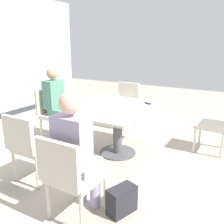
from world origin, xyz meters
TOP-DOWN VIEW (x-y plane):
  - ground_plane at (0.00, 0.00)m, footprint 12.00×12.00m
  - dining_table_main at (0.00, 0.00)m, footprint 1.39×0.94m
  - chair_near_window at (0.00, 1.31)m, footprint 0.46×0.51m
  - chair_side_end at (-1.54, -0.35)m, footprint 0.50×0.46m
  - chair_far_right at (1.23, 0.52)m, footprint 0.50×0.46m
  - chair_far_left at (-1.23, 0.52)m, footprint 0.50×0.46m
  - chair_front_right at (0.83, -1.31)m, footprint 0.46×0.50m
  - person_near_window at (-0.00, 1.20)m, footprint 0.34×0.39m
  - person_side_end at (-1.43, -0.35)m, footprint 0.39×0.34m
  - wine_glass_0 at (0.13, 0.37)m, footprint 0.07×0.07m
  - wine_glass_1 at (-0.18, 0.31)m, footprint 0.07×0.07m
  - wine_glass_2 at (-0.40, 0.04)m, footprint 0.07×0.07m
  - wine_glass_3 at (-0.42, 0.22)m, footprint 0.07×0.07m
  - wine_glass_4 at (-0.63, -0.11)m, footprint 0.07×0.07m
  - coffee_cup at (0.49, 0.29)m, footprint 0.08×0.08m
  - cell_phone_on_table at (0.46, -0.28)m, footprint 0.13×0.16m
  - handbag_0 at (0.03, 0.81)m, footprint 0.34×0.27m
  - handbag_1 at (-1.20, -0.72)m, footprint 0.34×0.25m
  - handbag_2 at (-0.24, 0.77)m, footprint 0.31×0.18m

SIDE VIEW (x-z plane):
  - ground_plane at x=0.00m, z-range 0.00..0.00m
  - handbag_0 at x=0.03m, z-range 0.00..0.28m
  - handbag_1 at x=-1.20m, z-range 0.00..0.28m
  - handbag_2 at x=-0.24m, z-range 0.00..0.28m
  - chair_near_window at x=0.00m, z-range 0.06..0.93m
  - chair_side_end at x=-1.54m, z-range 0.06..0.93m
  - chair_far_right at x=1.23m, z-range 0.06..0.93m
  - chair_far_left at x=-1.23m, z-range 0.06..0.93m
  - chair_front_right at x=0.83m, z-range 0.06..0.93m
  - dining_table_main at x=0.00m, z-range 0.20..0.93m
  - person_near_window at x=0.00m, z-range 0.07..1.33m
  - person_side_end at x=-1.43m, z-range 0.07..1.33m
  - cell_phone_on_table at x=0.46m, z-range 0.73..0.74m
  - coffee_cup at x=0.49m, z-range 0.73..0.82m
  - wine_glass_0 at x=0.13m, z-range 0.77..0.95m
  - wine_glass_1 at x=-0.18m, z-range 0.77..0.95m
  - wine_glass_2 at x=-0.40m, z-range 0.77..0.95m
  - wine_glass_3 at x=-0.42m, z-range 0.77..0.95m
  - wine_glass_4 at x=-0.63m, z-range 0.77..0.95m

